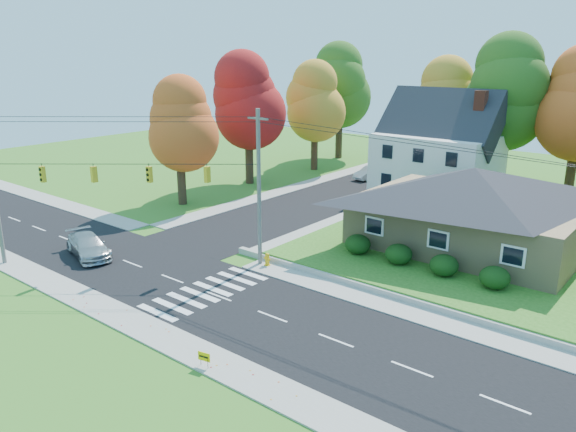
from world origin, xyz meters
name	(u,v)px	position (x,y,z in m)	size (l,w,h in m)	color
ground	(218,297)	(0.00, 0.00, 0.00)	(120.00, 120.00, 0.00)	#3D7923
road_main	(218,296)	(0.00, 0.00, 0.01)	(90.00, 8.00, 0.02)	black
road_cross	(351,190)	(-8.00, 26.00, 0.01)	(8.00, 44.00, 0.02)	black
sidewalk_north	(276,270)	(0.00, 5.00, 0.04)	(90.00, 2.00, 0.08)	#9C9A90
sidewalk_south	(146,328)	(0.00, -5.00, 0.04)	(90.00, 2.00, 0.08)	#9C9A90
lawn	(564,245)	(13.00, 21.00, 0.25)	(30.00, 30.00, 0.50)	#3D7923
ranch_house	(471,206)	(8.00, 16.00, 3.27)	(14.60, 10.60, 5.40)	tan
colonial_house	(439,151)	(0.04, 28.00, 4.58)	(10.40, 8.40, 9.60)	silver
hedge_row	(421,259)	(7.50, 9.80, 1.14)	(10.70, 1.70, 1.27)	#163A10
traffic_infrastructure	(231,203)	(-0.15, 1.35, 5.15)	(38.10, 10.66, 10.00)	#666059
tree_lot_0	(448,103)	(-2.00, 34.00, 8.31)	(6.72, 6.72, 12.51)	#3F2A19
tree_lot_1	(507,93)	(4.00, 33.00, 9.61)	(7.84, 7.84, 14.60)	#3F2A19
tree_west_0	(178,125)	(-17.00, 12.00, 7.15)	(6.16, 6.16, 11.47)	#3F2A19
tree_west_1	(248,101)	(-18.00, 22.00, 8.46)	(7.28, 7.28, 13.56)	#3F2A19
tree_west_2	(315,102)	(-17.00, 32.00, 7.81)	(6.72, 6.72, 12.51)	#3F2A19
tree_west_3	(340,86)	(-19.00, 40.00, 9.11)	(7.84, 7.84, 14.60)	#3F2A19
silver_sedan	(88,246)	(-11.45, -0.97, 0.74)	(2.02, 4.97, 1.44)	#B4B4B4
white_car	(370,173)	(-9.19, 31.56, 0.70)	(1.44, 4.12, 1.36)	silver
fire_hydrant	(267,260)	(-0.92, 5.24, 0.43)	(0.52, 0.40, 0.90)	#DFA40C
yard_sign	(204,357)	(4.91, -5.61, 0.54)	(0.60, 0.16, 0.76)	black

